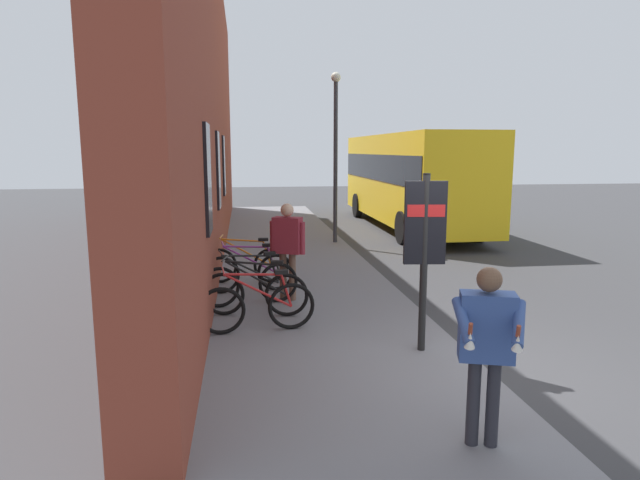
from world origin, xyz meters
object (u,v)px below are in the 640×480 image
object	(u,v)px
bicycle_end_of_row	(255,293)
street_lamp	(336,143)
bicycle_nearest_sign	(257,307)
pedestrian_crossing_street	(287,242)
bicycle_mid_rack	(250,283)
bicycle_far_end	(246,264)
bicycle_leaning_wall	(249,272)
city_bus	(409,175)
tourist_with_hotdogs	(487,338)
transit_info_sign	(425,234)

from	to	relation	value
bicycle_end_of_row	street_lamp	xyz separation A→B (m)	(6.94, -2.51, 2.52)
bicycle_nearest_sign	pedestrian_crossing_street	distance (m)	1.93
bicycle_mid_rack	bicycle_far_end	size ratio (longest dim) A/B	0.99
bicycle_leaning_wall	bicycle_far_end	xyz separation A→B (m)	(0.74, 0.06, 0.00)
bicycle_nearest_sign	street_lamp	size ratio (longest dim) A/B	0.36
bicycle_nearest_sign	bicycle_end_of_row	xyz separation A→B (m)	(0.80, 0.01, 0.00)
bicycle_nearest_sign	city_bus	bearing A→B (deg)	-27.46
pedestrian_crossing_street	bicycle_nearest_sign	bearing A→B (deg)	160.68
bicycle_end_of_row	bicycle_far_end	size ratio (longest dim) A/B	0.99
bicycle_leaning_wall	city_bus	xyz separation A→B (m)	(8.81, -5.89, 1.41)
city_bus	tourist_with_hotdogs	bearing A→B (deg)	165.29
bicycle_nearest_sign	street_lamp	distance (m)	8.52
bicycle_mid_rack	city_bus	xyz separation A→B (m)	(9.70, -5.89, 1.41)
street_lamp	bicycle_far_end	bearing A→B (deg)	150.32
bicycle_nearest_sign	bicycle_leaning_wall	bearing A→B (deg)	2.28
bicycle_far_end	city_bus	world-z (taller)	city_bus
bicycle_nearest_sign	city_bus	size ratio (longest dim) A/B	0.17
bicycle_far_end	transit_info_sign	world-z (taller)	transit_info_sign
transit_info_sign	street_lamp	size ratio (longest dim) A/B	0.49
bicycle_leaning_wall	street_lamp	size ratio (longest dim) A/B	0.36
transit_info_sign	pedestrian_crossing_street	bearing A→B (deg)	30.03
bicycle_nearest_sign	city_bus	xyz separation A→B (m)	(11.16, -5.80, 1.41)
bicycle_nearest_sign	transit_info_sign	xyz separation A→B (m)	(-1.06, -2.19, 1.21)
bicycle_far_end	city_bus	distance (m)	10.12
bicycle_leaning_wall	bicycle_far_end	size ratio (longest dim) A/B	1.00
transit_info_sign	tourist_with_hotdogs	bearing A→B (deg)	174.40
bicycle_mid_rack	bicycle_leaning_wall	distance (m)	0.89
pedestrian_crossing_street	street_lamp	xyz separation A→B (m)	(6.04, -1.90, 1.83)
bicycle_end_of_row	pedestrian_crossing_street	xyz separation A→B (m)	(0.90, -0.61, 0.69)
street_lamp	bicycle_mid_rack	bearing A→B (deg)	157.57
tourist_with_hotdogs	transit_info_sign	bearing A→B (deg)	-5.60
street_lamp	city_bus	bearing A→B (deg)	-43.99
transit_info_sign	tourist_with_hotdogs	size ratio (longest dim) A/B	1.43
bicycle_end_of_row	bicycle_mid_rack	size ratio (longest dim) A/B	1.00
bicycle_nearest_sign	street_lamp	xyz separation A→B (m)	(7.74, -2.50, 2.52)
pedestrian_crossing_street	street_lamp	size ratio (longest dim) A/B	0.36
bicycle_nearest_sign	bicycle_end_of_row	distance (m)	0.80
bicycle_leaning_wall	pedestrian_crossing_street	xyz separation A→B (m)	(-0.65, -0.69, 0.69)
bicycle_mid_rack	pedestrian_crossing_street	world-z (taller)	pedestrian_crossing_street
bicycle_nearest_sign	bicycle_far_end	bearing A→B (deg)	2.79
bicycle_far_end	transit_info_sign	size ratio (longest dim) A/B	0.74
transit_info_sign	tourist_with_hotdogs	world-z (taller)	transit_info_sign
bicycle_nearest_sign	tourist_with_hotdogs	world-z (taller)	tourist_with_hotdogs
bicycle_far_end	bicycle_nearest_sign	bearing A→B (deg)	-177.21
bicycle_far_end	street_lamp	xyz separation A→B (m)	(4.65, -2.65, 2.52)
bicycle_nearest_sign	street_lamp	bearing A→B (deg)	-17.89
bicycle_end_of_row	city_bus	size ratio (longest dim) A/B	0.17
bicycle_far_end	transit_info_sign	xyz separation A→B (m)	(-4.15, -2.34, 1.21)
bicycle_end_of_row	bicycle_far_end	distance (m)	2.29
pedestrian_crossing_street	street_lamp	bearing A→B (deg)	-17.49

